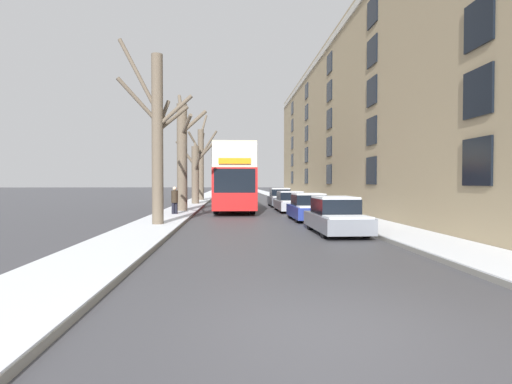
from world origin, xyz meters
The scene contains 14 objects.
ground_plane centered at (0.00, 0.00, 0.00)m, with size 320.00×320.00×0.00m, color #424247.
sidewalk_left centered at (-4.77, 53.00, 0.08)m, with size 2.31×130.00×0.16m.
sidewalk_right centered at (4.77, 53.00, 0.08)m, with size 2.31×130.00×0.16m.
terrace_facade_right centered at (10.42, 24.23, 6.43)m, with size 9.10×50.88×12.85m.
bare_tree_left_0 centered at (-4.62, 12.30, 4.01)m, with size 3.17×2.35×8.10m.
bare_tree_left_1 centered at (-4.52, 20.61, 3.76)m, with size 2.12×3.55×7.93m.
bare_tree_left_2 centered at (-4.45, 29.20, 2.90)m, with size 3.35×3.46×5.51m.
bare_tree_left_3 centered at (-4.51, 36.59, 4.15)m, with size 3.05×2.63×9.16m.
double_decker_bus centered at (-1.23, 22.73, 2.45)m, with size 2.62×10.99×4.34m.
parked_car_0 centered at (2.56, 9.85, 0.65)m, with size 1.69×4.24×1.41m.
parked_car_1 centered at (2.56, 15.16, 0.64)m, with size 1.76×3.93×1.39m.
parked_car_2 centered at (2.56, 21.47, 0.63)m, with size 1.81×4.58×1.36m.
parked_car_3 centered at (2.56, 27.07, 0.69)m, with size 1.73×3.99×1.51m.
pedestrian_left_sidewalk centered at (-4.65, 17.84, 0.94)m, with size 0.37×0.37×1.72m.
Camera 1 is at (-1.46, -5.16, 1.95)m, focal length 28.00 mm.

